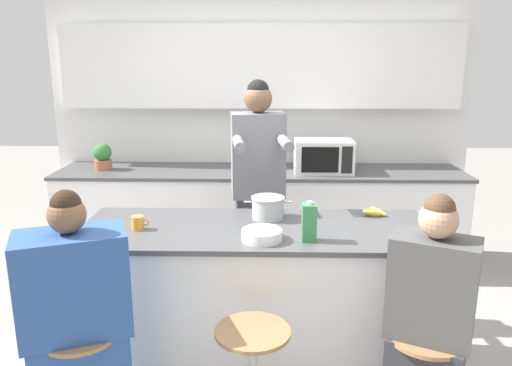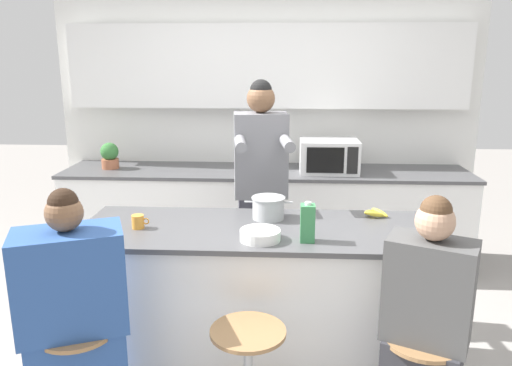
{
  "view_description": "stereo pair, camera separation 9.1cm",
  "coord_description": "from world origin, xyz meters",
  "views": [
    {
      "loc": [
        0.07,
        -2.77,
        1.91
      ],
      "look_at": [
        0.0,
        0.08,
        1.19
      ],
      "focal_mm": 35.0,
      "sensor_mm": 36.0,
      "label": 1
    },
    {
      "loc": [
        0.16,
        -2.76,
        1.91
      ],
      "look_at": [
        0.0,
        0.08,
        1.19
      ],
      "focal_mm": 35.0,
      "sensor_mm": 36.0,
      "label": 2
    }
  ],
  "objects": [
    {
      "name": "wall_back",
      "position": [
        0.0,
        1.97,
        1.54
      ],
      "size": [
        3.95,
        0.22,
        2.7
      ],
      "color": "silver",
      "rests_on": "ground_plane"
    },
    {
      "name": "fruit_bowl",
      "position": [
        0.04,
        -0.21,
        0.97
      ],
      "size": [
        0.22,
        0.22,
        0.06
      ],
      "color": "white",
      "rests_on": "kitchen_island"
    },
    {
      "name": "kitchen_island",
      "position": [
        0.0,
        0.0,
        0.47
      ],
      "size": [
        2.06,
        0.75,
        0.94
      ],
      "color": "black",
      "rests_on": "ground_plane"
    },
    {
      "name": "coffee_cup_near",
      "position": [
        -0.68,
        -0.05,
        0.98
      ],
      "size": [
        0.1,
        0.07,
        0.08
      ],
      "color": "orange",
      "rests_on": "kitchen_island"
    },
    {
      "name": "microwave",
      "position": [
        0.56,
        1.6,
        1.06
      ],
      "size": [
        0.51,
        0.38,
        0.29
      ],
      "color": "white",
      "rests_on": "back_counter"
    },
    {
      "name": "back_counter",
      "position": [
        0.0,
        1.65,
        0.46
      ],
      "size": [
        3.66,
        0.68,
        0.91
      ],
      "color": "white",
      "rests_on": "ground_plane"
    },
    {
      "name": "juice_carton",
      "position": [
        0.29,
        -0.21,
        1.04
      ],
      "size": [
        0.08,
        0.08,
        0.22
      ],
      "color": "#38844C",
      "rests_on": "kitchen_island"
    },
    {
      "name": "potted_plant",
      "position": [
        -1.43,
        1.65,
        1.03
      ],
      "size": [
        0.16,
        0.16,
        0.24
      ],
      "color": "#A86042",
      "rests_on": "back_counter"
    },
    {
      "name": "cooking_pot",
      "position": [
        0.07,
        0.18,
        1.01
      ],
      "size": [
        0.3,
        0.21,
        0.14
      ],
      "color": "#B7BABC",
      "rests_on": "kitchen_island"
    },
    {
      "name": "person_seated_near",
      "position": [
        0.82,
        -0.66,
        0.6
      ],
      "size": [
        0.44,
        0.39,
        1.33
      ],
      "rotation": [
        0.0,
        0.0,
        -0.44
      ],
      "color": "#333338",
      "rests_on": "ground_plane"
    },
    {
      "name": "banana_bunch",
      "position": [
        0.73,
        0.24,
        0.96
      ],
      "size": [
        0.17,
        0.12,
        0.06
      ],
      "color": "yellow",
      "rests_on": "kitchen_island"
    },
    {
      "name": "person_cooking",
      "position": [
        0.0,
        0.67,
        0.88
      ],
      "size": [
        0.43,
        0.59,
        1.76
      ],
      "rotation": [
        0.0,
        0.0,
        0.12
      ],
      "color": "#383842",
      "rests_on": "ground_plane"
    },
    {
      "name": "person_wrapped_blanket",
      "position": [
        -0.83,
        -0.66,
        0.62
      ],
      "size": [
        0.56,
        0.45,
        1.34
      ],
      "rotation": [
        0.0,
        0.0,
        0.38
      ],
      "color": "#2D5193",
      "rests_on": "ground_plane"
    }
  ]
}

